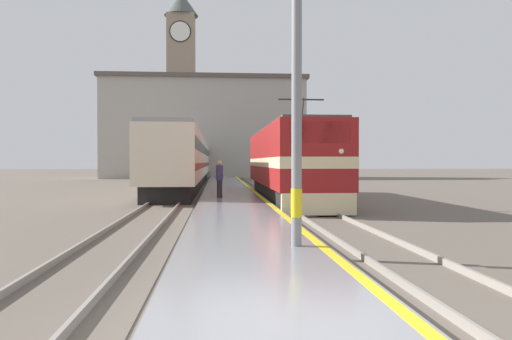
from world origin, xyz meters
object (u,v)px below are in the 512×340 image
Objects in this scene: catenary_mast at (302,56)px; clock_tower at (181,79)px; locomotive_train at (288,163)px; passenger_train at (188,160)px; person_on_platform at (220,178)px.

clock_tower reaches higher than catenary_mast.
catenary_mast is (-1.95, -15.53, 2.28)m from locomotive_train.
locomotive_train is at bearing 82.85° from catenary_mast.
passenger_train is 1.54× the size of clock_tower.
clock_tower reaches higher than locomotive_train.
person_on_platform is (2.58, -18.00, -0.93)m from passenger_train.
clock_tower is at bearing 96.36° from person_on_platform.
locomotive_train is 8.90× the size of person_on_platform.
clock_tower is at bearing 95.18° from passenger_train.
clock_tower is (-6.68, 59.20, 9.26)m from catenary_mast.
locomotive_train is 3.97m from person_on_platform.
passenger_train is at bearing 98.15° from person_on_platform.
passenger_train is 32.36m from catenary_mast.
passenger_train is at bearing 110.53° from locomotive_train.
passenger_train is 21.63× the size of person_on_platform.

